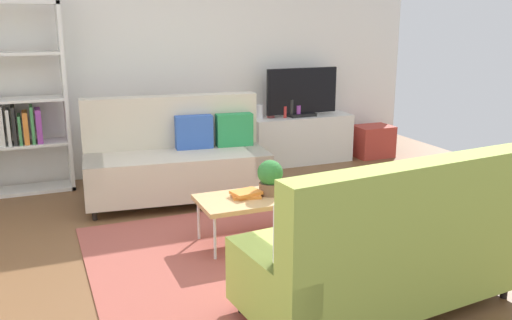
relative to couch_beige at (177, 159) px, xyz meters
The scene contains 18 objects.
ground_plane 1.68m from the couch_beige, 73.94° to the right, with size 7.68×7.68×0.00m, color brown.
wall_far 1.66m from the couch_beige, 70.12° to the left, with size 6.40×0.12×2.90m, color white.
area_rug 1.71m from the couch_beige, 78.64° to the right, with size 2.90×2.20×0.01m, color #9E4C42.
couch_beige is the anchor object (origin of this frame).
couch_green 2.92m from the couch_beige, 76.75° to the right, with size 1.97×1.02×1.10m.
coffee_table 1.47m from the couch_beige, 75.19° to the right, with size 1.10×0.56×0.42m.
tv_console 2.14m from the couch_beige, 24.94° to the left, with size 1.40×0.44×0.64m, color silver.
tv 2.19m from the couch_beige, 24.46° to the left, with size 1.00×0.20×0.64m.
bookshelf 1.91m from the couch_beige, 149.95° to the left, with size 1.10×0.36×2.10m.
storage_trunk 3.15m from the couch_beige, 14.77° to the left, with size 0.52×0.40×0.44m, color #B2382D.
potted_plant 1.49m from the couch_beige, 71.42° to the right, with size 0.23×0.23×0.31m.
table_book_0 1.41m from the couch_beige, 79.81° to the right, with size 0.24×0.18×0.03m, color orange.
table_book_1 1.41m from the couch_beige, 79.81° to the right, with size 0.24×0.18×0.03m, color orange.
vase_0 1.68m from the couch_beige, 35.02° to the left, with size 0.10×0.10×0.18m, color silver.
vase_1 1.81m from the couch_beige, 32.03° to the left, with size 0.10×0.10×0.17m, color #B24C4C.
bottle_0 1.91m from the couch_beige, 27.08° to the left, with size 0.04×0.04×0.15m, color red.
bottle_1 2.00m from the couch_beige, 25.85° to the left, with size 0.05×0.05×0.24m, color #262626.
bottle_2 2.09m from the couch_beige, 24.60° to the left, with size 0.06×0.06×0.15m, color purple.
Camera 1 is at (-1.86, -4.09, 1.94)m, focal length 38.95 mm.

